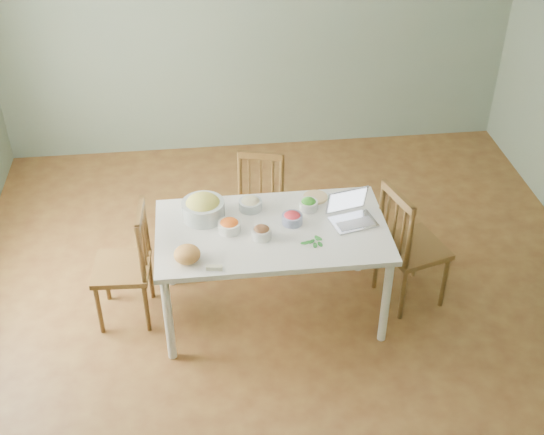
{
  "coord_description": "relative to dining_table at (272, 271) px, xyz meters",
  "views": [
    {
      "loc": [
        -0.6,
        -3.94,
        3.69
      ],
      "look_at": [
        -0.14,
        -0.03,
        0.86
      ],
      "focal_mm": 46.51,
      "sensor_mm": 36.0,
      "label": 1
    }
  ],
  "objects": [
    {
      "name": "chair_far",
      "position": [
        -0.04,
        0.66,
        0.07
      ],
      "size": [
        0.48,
        0.46,
        0.9
      ],
      "primitive_type": null,
      "rotation": [
        0.0,
        0.0,
        -0.25
      ],
      "color": "brown",
      "rests_on": "floor"
    },
    {
      "name": "butter_stick",
      "position": [
        -0.42,
        -0.39,
        0.39
      ],
      "size": [
        0.11,
        0.05,
        0.03
      ],
      "primitive_type": "cube",
      "rotation": [
        0.0,
        0.0,
        -0.15
      ],
      "color": "beige",
      "rests_on": "dining_table"
    },
    {
      "name": "bread_boule",
      "position": [
        -0.59,
        -0.29,
        0.44
      ],
      "size": [
        0.19,
        0.19,
        0.11
      ],
      "primitive_type": "ellipsoid",
      "rotation": [
        0.0,
        0.0,
        0.1
      ],
      "color": "#C28B45",
      "rests_on": "dining_table"
    },
    {
      "name": "floor",
      "position": [
        0.14,
        0.03,
        -0.38
      ],
      "size": [
        5.0,
        5.0,
        0.0
      ],
      "primitive_type": "cube",
      "color": "#542E16",
      "rests_on": "ground"
    },
    {
      "name": "wall_back",
      "position": [
        0.14,
        2.53,
        0.97
      ],
      "size": [
        5.0,
        0.0,
        2.7
      ],
      "primitive_type": "cube",
      "color": "slate",
      "rests_on": "ground"
    },
    {
      "name": "bowl_redpep",
      "position": [
        0.15,
        0.06,
        0.42
      ],
      "size": [
        0.16,
        0.16,
        0.09
      ],
      "primitive_type": null,
      "rotation": [
        0.0,
        0.0,
        -0.13
      ],
      "color": "#CD2A41",
      "rests_on": "dining_table"
    },
    {
      "name": "flatbread",
      "position": [
        0.36,
        0.35,
        0.39
      ],
      "size": [
        0.19,
        0.19,
        0.02
      ],
      "primitive_type": "cylinder",
      "rotation": [
        0.0,
        0.0,
        -0.08
      ],
      "color": "tan",
      "rests_on": "dining_table"
    },
    {
      "name": "bowl_mushroom",
      "position": [
        -0.08,
        -0.09,
        0.42
      ],
      "size": [
        0.16,
        0.16,
        0.09
      ],
      "primitive_type": null,
      "rotation": [
        0.0,
        0.0,
        0.23
      ],
      "color": "#352219",
      "rests_on": "dining_table"
    },
    {
      "name": "bowl_carrot",
      "position": [
        -0.3,
        0.02,
        0.42
      ],
      "size": [
        0.2,
        0.2,
        0.09
      ],
      "primitive_type": null,
      "rotation": [
        0.0,
        0.0,
        0.27
      ],
      "color": "#E24216",
      "rests_on": "dining_table"
    },
    {
      "name": "basil_bunch",
      "position": [
        0.25,
        -0.18,
        0.39
      ],
      "size": [
        0.18,
        0.18,
        0.02
      ],
      "primitive_type": null,
      "color": "#15611A",
      "rests_on": "dining_table"
    },
    {
      "name": "chair_right",
      "position": [
        1.06,
        0.03,
        0.12
      ],
      "size": [
        0.53,
        0.55,
        1.0
      ],
      "primitive_type": null,
      "rotation": [
        0.0,
        0.0,
        1.86
      ],
      "color": "brown",
      "rests_on": "floor"
    },
    {
      "name": "laptop",
      "position": [
        0.58,
        0.01,
        0.49
      ],
      "size": [
        0.35,
        0.32,
        0.21
      ],
      "primitive_type": null,
      "rotation": [
        0.0,
        0.0,
        0.23
      ],
      "color": "silver",
      "rests_on": "dining_table"
    },
    {
      "name": "dining_table",
      "position": [
        0.0,
        0.0,
        0.0
      ],
      "size": [
        1.62,
        0.91,
        0.76
      ],
      "primitive_type": null,
      "color": "white",
      "rests_on": "floor"
    },
    {
      "name": "bowl_onion",
      "position": [
        -0.13,
        0.26,
        0.43
      ],
      "size": [
        0.22,
        0.22,
        0.09
      ],
      "primitive_type": null,
      "rotation": [
        0.0,
        0.0,
        -0.4
      ],
      "color": "beige",
      "rests_on": "dining_table"
    },
    {
      "name": "bowl_broccoli",
      "position": [
        0.29,
        0.22,
        0.42
      ],
      "size": [
        0.18,
        0.18,
        0.09
      ],
      "primitive_type": null,
      "rotation": [
        0.0,
        0.0,
        0.37
      ],
      "color": "#216426",
      "rests_on": "dining_table"
    },
    {
      "name": "bowl_squash",
      "position": [
        -0.47,
        0.2,
        0.47
      ],
      "size": [
        0.34,
        0.34,
        0.18
      ],
      "primitive_type": null,
      "rotation": [
        0.0,
        0.0,
        0.12
      ],
      "color": "gold",
      "rests_on": "dining_table"
    },
    {
      "name": "chair_left",
      "position": [
        -1.08,
        0.08,
        0.09
      ],
      "size": [
        0.42,
        0.44,
        0.94
      ],
      "primitive_type": null,
      "rotation": [
        0.0,
        0.0,
        -1.63
      ],
      "color": "brown",
      "rests_on": "floor"
    }
  ]
}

